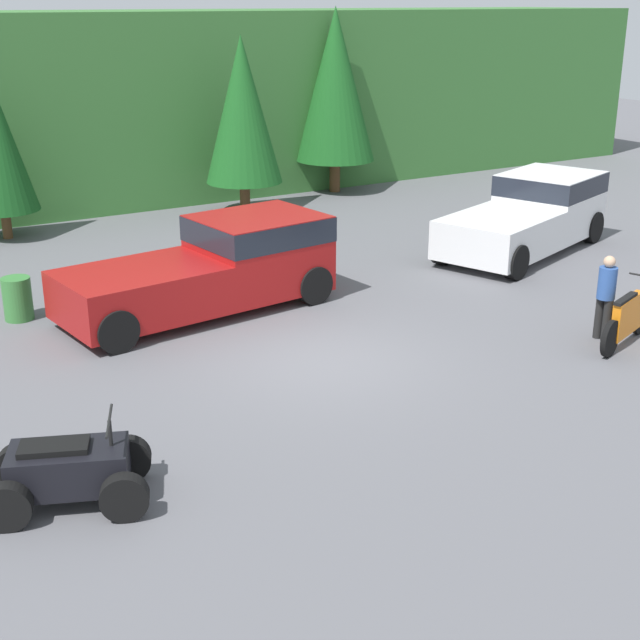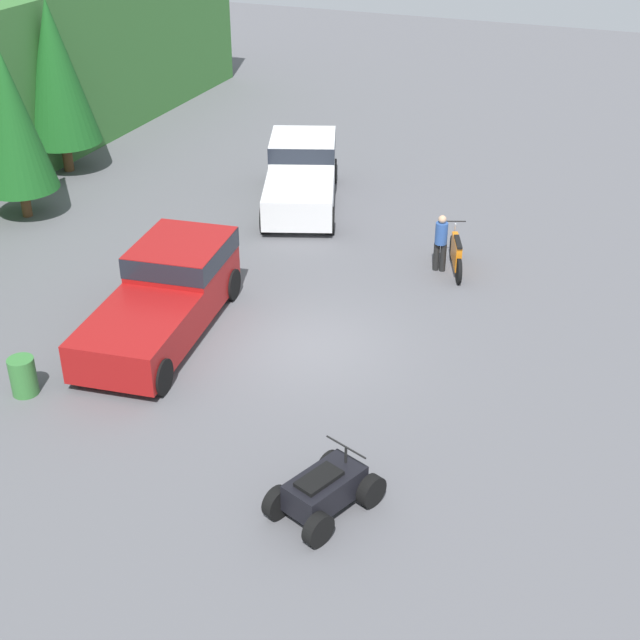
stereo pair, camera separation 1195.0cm
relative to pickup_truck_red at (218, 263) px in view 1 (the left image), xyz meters
name	(u,v)px [view 1 (the left image)]	position (x,y,z in m)	size (l,w,h in m)	color
ground_plane	(324,360)	(0.40, -3.60, -0.98)	(80.00, 80.00, 0.00)	#5B5B60
hillside_backdrop	(61,108)	(0.40, 12.40, 1.92)	(44.00, 6.00, 5.80)	#387033
tree_mid_left	(242,110)	(4.46, 7.76, 2.09)	(2.29, 2.29, 5.21)	brown
tree_mid_right	(335,85)	(8.46, 9.02, 2.53)	(2.62, 2.62, 5.96)	brown
pickup_truck_red	(218,263)	(0.00, 0.00, 0.00)	(5.86, 2.87, 1.84)	maroon
pickup_truck_second	(532,212)	(8.95, 0.16, 0.00)	(5.83, 3.86, 1.84)	white
dirt_bike	(627,320)	(5.65, -5.85, -0.48)	(2.11, 0.97, 1.20)	black
quad_atv	(69,472)	(-4.92, -6.06, -0.52)	(2.34, 1.90, 1.15)	black
rider_person	(606,295)	(5.49, -5.43, -0.08)	(0.36, 0.37, 1.65)	black
steel_barrel	(18,299)	(-3.80, 1.46, -0.54)	(0.58, 0.58, 0.88)	#387A38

